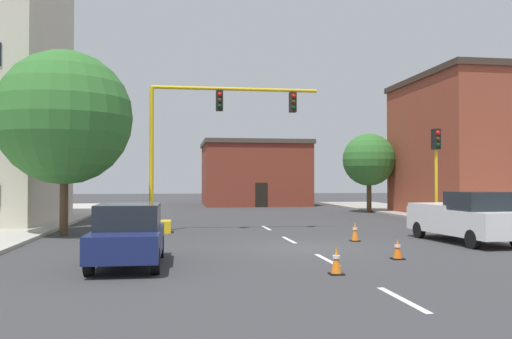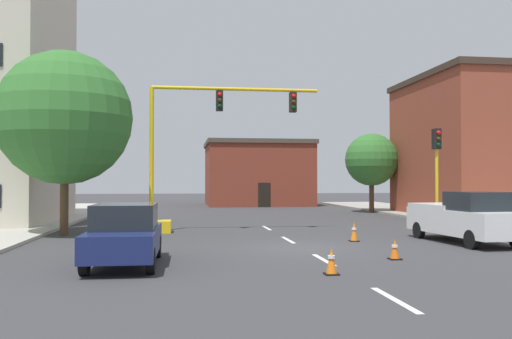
{
  "view_description": "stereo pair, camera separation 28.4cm",
  "coord_description": "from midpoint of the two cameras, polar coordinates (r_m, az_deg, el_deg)",
  "views": [
    {
      "loc": [
        -4.56,
        -18.9,
        2.41
      ],
      "look_at": [
        -0.81,
        6.15,
        2.93
      ],
      "focal_mm": 37.79,
      "sensor_mm": 36.0,
      "label": 1
    },
    {
      "loc": [
        -4.28,
        -18.94,
        2.41
      ],
      "look_at": [
        -0.81,
        6.15,
        2.93
      ],
      "focal_mm": 37.79,
      "sensor_mm": 36.0,
      "label": 2
    }
  ],
  "objects": [
    {
      "name": "lane_stripe_seg_1",
      "position": [
        11.57,
        14.52,
        -13.14
      ],
      "size": [
        0.16,
        2.4,
        0.01
      ],
      "primitive_type": "cube",
      "color": "silver",
      "rests_on": "ground_plane"
    },
    {
      "name": "pickup_truck_white",
      "position": [
        22.41,
        20.95,
        -4.76
      ],
      "size": [
        2.39,
        5.53,
        1.99
      ],
      "color": "white",
      "rests_on": "ground_plane"
    },
    {
      "name": "sidewalk_right",
      "position": [
        32.22,
        24.63,
        -5.22
      ],
      "size": [
        6.0,
        56.0,
        0.14
      ],
      "primitive_type": "cube",
      "color": "#9E998E",
      "rests_on": "ground_plane"
    },
    {
      "name": "traffic_cone_roadside_c",
      "position": [
        14.11,
        7.93,
        -9.57
      ],
      "size": [
        0.36,
        0.36,
        0.71
      ],
      "color": "black",
      "rests_on": "ground_plane"
    },
    {
      "name": "tree_left_near",
      "position": [
        25.18,
        -19.92,
        5.18
      ],
      "size": [
        5.88,
        5.88,
        8.11
      ],
      "color": "#4C3823",
      "rests_on": "ground_plane"
    },
    {
      "name": "tree_right_far",
      "position": [
        41.42,
        11.67,
        1.01
      ],
      "size": [
        3.94,
        3.94,
        5.95
      ],
      "color": "#4C3823",
      "rests_on": "ground_plane"
    },
    {
      "name": "traffic_cone_roadside_b",
      "position": [
        17.14,
        14.3,
        -8.17
      ],
      "size": [
        0.36,
        0.36,
        0.63
      ],
      "color": "black",
      "rests_on": "ground_plane"
    },
    {
      "name": "lane_stripe_seg_4",
      "position": [
        27.38,
        0.8,
        -6.21
      ],
      "size": [
        0.16,
        2.4,
        0.01
      ],
      "primitive_type": "cube",
      "color": "silver",
      "rests_on": "ground_plane"
    },
    {
      "name": "lane_stripe_seg_3",
      "position": [
        22.0,
        3.14,
        -7.44
      ],
      "size": [
        0.16,
        2.4,
        0.01
      ],
      "primitive_type": "cube",
      "color": "silver",
      "rests_on": "ground_plane"
    },
    {
      "name": "building_brick_center",
      "position": [
        53.03,
        -0.38,
        -0.41
      ],
      "size": [
        10.1,
        9.66,
        6.2
      ],
      "color": "brown",
      "rests_on": "ground_plane"
    },
    {
      "name": "building_row_right",
      "position": [
        40.46,
        23.93,
        2.27
      ],
      "size": [
        11.77,
        10.94,
        9.5
      ],
      "color": "brown",
      "rests_on": "ground_plane"
    },
    {
      "name": "traffic_signal_gantry",
      "position": [
        25.33,
        -8.84,
        -1.57
      ],
      "size": [
        8.77,
        1.2,
        6.83
      ],
      "color": "yellow",
      "rests_on": "ground_plane"
    },
    {
      "name": "traffic_light_pole_right",
      "position": [
        26.21,
        18.25,
        1.34
      ],
      "size": [
        0.32,
        0.47,
        4.8
      ],
      "color": "yellow",
      "rests_on": "ground_plane"
    },
    {
      "name": "sedan_navy_near_left",
      "position": [
        15.82,
        -13.85,
        -6.66
      ],
      "size": [
        1.91,
        4.52,
        1.74
      ],
      "color": "navy",
      "rests_on": "ground_plane"
    },
    {
      "name": "lane_stripe_seg_2",
      "position": [
        16.69,
        7.01,
        -9.45
      ],
      "size": [
        0.16,
        2.4,
        0.01
      ],
      "primitive_type": "cube",
      "color": "silver",
      "rests_on": "ground_plane"
    },
    {
      "name": "ground_plane",
      "position": [
        19.58,
        4.64,
        -8.24
      ],
      "size": [
        160.0,
        160.0,
        0.0
      ],
      "primitive_type": "plane",
      "color": "#38383A"
    },
    {
      "name": "traffic_cone_roadside_a",
      "position": [
        21.78,
        10.07,
        -6.5
      ],
      "size": [
        0.36,
        0.36,
        0.77
      ],
      "color": "black",
      "rests_on": "ground_plane"
    }
  ]
}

